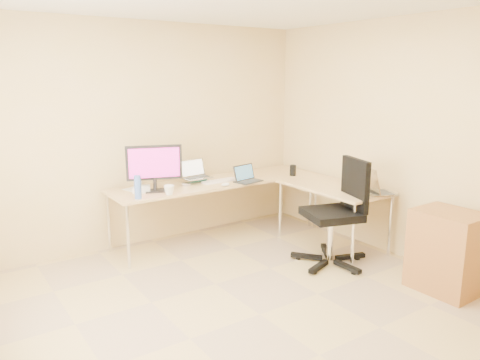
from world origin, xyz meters
TOP-DOWN VIEW (x-y plane):
  - floor at (0.00, 0.00)m, footprint 4.50×4.50m
  - wall_back at (0.00, 2.25)m, footprint 4.50×0.00m
  - wall_right at (2.10, 0.00)m, footprint 0.00×4.50m
  - desk_main at (0.72, 1.85)m, footprint 2.65×0.70m
  - desk_return at (1.70, 0.85)m, footprint 0.70×1.30m
  - monitor at (-0.12, 1.78)m, footprint 0.64×0.38m
  - book_stack at (0.54, 2.05)m, footprint 0.27×0.32m
  - laptop_center at (0.48, 1.93)m, footprint 0.37×0.30m
  - laptop_black at (1.01, 1.59)m, footprint 0.37×0.30m
  - keyboard at (0.73, 1.79)m, footprint 0.46×0.14m
  - mouse at (0.66, 1.55)m, footprint 0.12×0.10m
  - mug at (-0.06, 1.55)m, footprint 0.13×0.13m
  - cd_stack at (0.30, 1.85)m, footprint 0.11×0.11m
  - water_bottle at (-0.40, 1.59)m, footprint 0.09×0.09m
  - papers at (-0.27, 1.96)m, footprint 0.25×0.31m
  - white_box at (-0.26, 1.84)m, footprint 0.23×0.20m
  - desk_fan at (-0.17, 2.05)m, footprint 0.26×0.26m
  - black_cup at (1.69, 1.56)m, footprint 0.10×0.10m
  - laptop_return at (1.85, 0.30)m, footprint 0.43×0.39m
  - office_chair at (1.29, 0.47)m, footprint 0.86×0.86m
  - cabinet at (1.73, -0.60)m, footprint 0.48×0.59m

SIDE VIEW (x-z plane):
  - floor at x=0.00m, z-range 0.00..0.00m
  - cabinet at x=1.73m, z-range -0.05..0.77m
  - desk_main at x=0.72m, z-range 0.00..0.73m
  - desk_return at x=1.70m, z-range 0.00..0.73m
  - office_chair at x=1.29m, z-range -0.07..1.07m
  - papers at x=-0.27m, z-range 0.73..0.74m
  - keyboard at x=0.73m, z-range 0.73..0.75m
  - cd_stack at x=0.30m, z-range 0.73..0.76m
  - mouse at x=0.66m, z-range 0.73..0.77m
  - book_stack at x=0.54m, z-range 0.73..0.78m
  - white_box at x=-0.26m, z-range 0.73..0.80m
  - mug at x=-0.06m, z-range 0.73..0.84m
  - black_cup at x=1.69m, z-range 0.73..0.87m
  - laptop_black at x=1.01m, z-range 0.73..0.94m
  - laptop_return at x=1.85m, z-range 0.73..0.97m
  - water_bottle at x=-0.40m, z-range 0.73..0.98m
  - desk_fan at x=-0.17m, z-range 0.73..1.04m
  - laptop_center at x=0.48m, z-range 0.78..1.00m
  - monitor at x=-0.12m, z-range 0.73..1.25m
  - wall_back at x=0.00m, z-range -0.95..3.55m
  - wall_right at x=2.10m, z-range -0.95..3.55m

